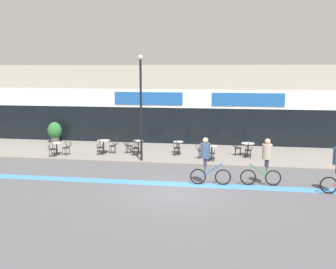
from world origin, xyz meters
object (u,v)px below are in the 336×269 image
at_px(bistro_table_4, 212,150).
at_px(cafe_chair_3_near, 177,147).
at_px(bistro_table_3, 178,145).
at_px(cafe_chair_1_side, 114,145).
at_px(cyclist_2, 265,159).
at_px(cafe_chair_4_side, 201,149).
at_px(cafe_chair_0_side, 67,146).
at_px(bistro_table_0, 57,146).
at_px(bistro_table_5, 248,147).
at_px(cafe_chair_4_near, 211,152).
at_px(cafe_chair_5_side, 237,147).
at_px(cafe_chair_5_near, 248,149).
at_px(cafe_chair_2_side, 128,145).
at_px(planter_pot, 55,132).
at_px(cyclist_0, 207,158).
at_px(cafe_chair_0_near, 52,148).
at_px(cafe_chair_2_near, 136,147).
at_px(lamp_post, 141,101).
at_px(bistro_table_1, 104,144).
at_px(cafe_chair_1_near, 100,146).
at_px(bistro_table_2, 138,144).

relative_size(bistro_table_4, cafe_chair_3_near, 0.81).
relative_size(bistro_table_3, cafe_chair_1_side, 0.79).
bearing_deg(cyclist_2, cafe_chair_4_side, -57.19).
relative_size(cafe_chair_0_side, cafe_chair_1_side, 1.00).
relative_size(bistro_table_0, bistro_table_5, 0.94).
xyz_separation_m(cafe_chair_4_side, cyclist_2, (3.13, -4.28, 0.55)).
height_order(cafe_chair_4_near, cafe_chair_5_side, same).
height_order(bistro_table_0, cafe_chair_5_near, cafe_chair_5_near).
relative_size(cafe_chair_1_side, cafe_chair_4_side, 1.00).
bearing_deg(cafe_chair_2_side, cafe_chair_1_side, -169.15).
bearing_deg(cafe_chair_5_side, cafe_chair_3_near, -175.04).
xyz_separation_m(planter_pot, cyclist_2, (13.27, -7.66, 0.33)).
relative_size(cyclist_0, cyclist_2, 1.01).
xyz_separation_m(bistro_table_4, cafe_chair_5_side, (1.38, 1.14, -0.00)).
bearing_deg(cafe_chair_5_side, bistro_table_3, 174.53).
bearing_deg(bistro_table_3, bistro_table_0, -168.08).
height_order(cafe_chair_0_near, cafe_chair_2_near, same).
xyz_separation_m(bistro_table_0, cafe_chair_4_side, (8.33, 0.31, 0.01)).
relative_size(cafe_chair_0_side, lamp_post, 0.16).
bearing_deg(cyclist_0, cafe_chair_0_near, 153.64).
distance_m(bistro_table_0, bistro_table_1, 2.69).
bearing_deg(cafe_chair_1_near, cafe_chair_0_near, 108.02).
bearing_deg(bistro_table_3, cafe_chair_5_near, -9.00).
bearing_deg(cafe_chair_4_side, bistro_table_2, 176.35).
bearing_deg(bistro_table_1, bistro_table_5, 3.64).
height_order(cafe_chair_0_near, cafe_chair_4_side, same).
height_order(cafe_chair_5_side, lamp_post, lamp_post).
bearing_deg(lamp_post, bistro_table_5, 19.99).
xyz_separation_m(cafe_chair_5_near, cyclist_0, (-2.02, -5.06, 0.56)).
xyz_separation_m(cafe_chair_1_side, cafe_chair_4_near, (5.80, -1.24, 0.00)).
height_order(bistro_table_0, bistro_table_5, bistro_table_5).
xyz_separation_m(bistro_table_0, bistro_table_3, (6.92, 1.46, -0.01)).
bearing_deg(bistro_table_0, lamp_post, -7.17).
bearing_deg(cafe_chair_5_near, bistro_table_2, 87.53).
height_order(cafe_chair_0_side, planter_pot, planter_pot).
distance_m(cafe_chair_1_near, cafe_chair_4_side, 5.79).
xyz_separation_m(cafe_chair_5_side, lamp_post, (-5.15, -2.09, 2.72)).
bearing_deg(cafe_chair_2_side, bistro_table_2, -0.44).
bearing_deg(bistro_table_1, cafe_chair_0_side, -154.21).
height_order(bistro_table_5, cafe_chair_2_side, cafe_chair_2_side).
bearing_deg(cafe_chair_2_near, cyclist_2, -120.56).
relative_size(cafe_chair_5_near, lamp_post, 0.16).
relative_size(bistro_table_2, cafe_chair_0_side, 0.86).
bearing_deg(lamp_post, bistro_table_0, 172.83).
xyz_separation_m(cafe_chair_5_near, lamp_post, (-5.77, -1.47, 2.72)).
xyz_separation_m(cafe_chair_4_near, lamp_post, (-3.77, -0.32, 2.72)).
bearing_deg(cafe_chair_5_near, cafe_chair_0_near, 97.34).
bearing_deg(bistro_table_2, cafe_chair_4_side, -11.62).
distance_m(cafe_chair_0_near, cafe_chair_2_near, 4.72).
relative_size(cafe_chair_5_side, cyclist_2, 0.43).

